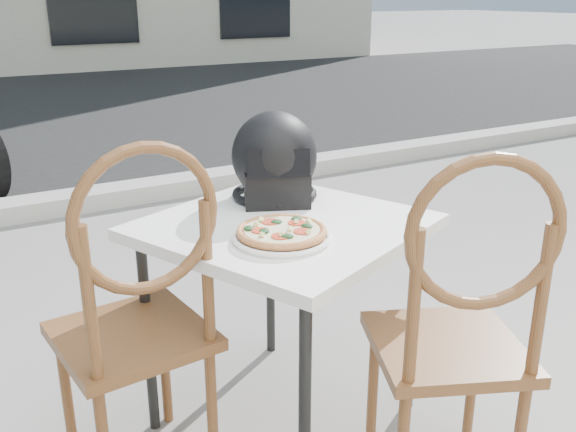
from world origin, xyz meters
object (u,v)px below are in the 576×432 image
plate (282,237)px  cafe_chair_main (461,318)px  pizza (282,231)px  helmet (275,161)px  cafe_table_main (284,241)px  cafe_chair_side (139,304)px

plate → cafe_chair_main: 0.54m
pizza → helmet: size_ratio=0.73×
cafe_table_main → cafe_chair_side: size_ratio=0.93×
helmet → cafe_table_main: bearing=-88.6°
cafe_chair_main → helmet: bearing=-57.2°
pizza → cafe_chair_main: (0.30, -0.43, -0.16)m
cafe_table_main → pizza: (-0.09, -0.14, 0.09)m
helmet → cafe_chair_main: 0.83m
cafe_table_main → cafe_chair_main: (0.21, -0.56, -0.07)m
cafe_chair_main → plate: bearing=-31.1°
plate → pizza: pizza is taller
pizza → cafe_chair_side: 0.45m
cafe_table_main → helmet: helmet is taller
cafe_chair_main → cafe_chair_side: cafe_chair_side is taller
pizza → cafe_chair_main: bearing=-55.0°
helmet → cafe_chair_main: cafe_chair_main is taller
plate → cafe_chair_side: bearing=170.6°
plate → cafe_chair_main: bearing=-55.0°
cafe_table_main → plate: plate is taller
pizza → helmet: 0.41m
plate → cafe_chair_side: (-0.41, 0.07, -0.14)m
cafe_chair_side → helmet: bearing=-159.1°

